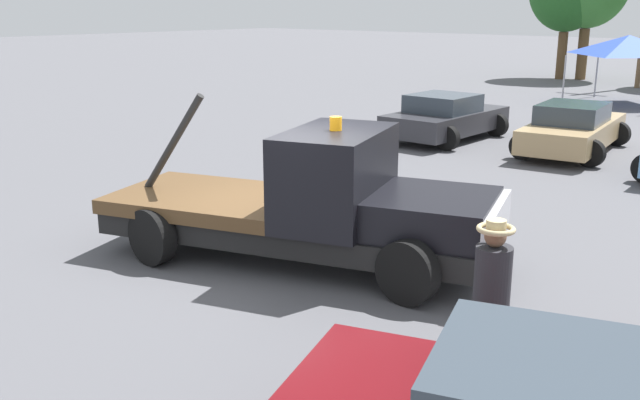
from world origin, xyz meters
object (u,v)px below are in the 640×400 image
object	(u,v)px
tow_truck	(317,206)
parked_car_charcoal	(445,118)
parked_car_tan	(573,129)
canopy_tent_blue	(628,45)
traffic_cone	(470,211)
person_near_truck	(492,287)

from	to	relation	value
tow_truck	parked_car_charcoal	size ratio (longest dim) A/B	1.52
parked_car_tan	canopy_tent_blue	size ratio (longest dim) A/B	1.39
parked_car_charcoal	canopy_tent_blue	distance (m)	11.40
canopy_tent_blue	traffic_cone	bearing A→B (deg)	-79.52
tow_truck	person_near_truck	size ratio (longest dim) A/B	3.62
canopy_tent_blue	traffic_cone	world-z (taller)	canopy_tent_blue
tow_truck	traffic_cone	world-z (taller)	tow_truck
tow_truck	traffic_cone	xyz separation A→B (m)	(0.82, 3.26, -0.65)
tow_truck	parked_car_charcoal	distance (m)	11.01
parked_car_tan	canopy_tent_blue	world-z (taller)	canopy_tent_blue
person_near_truck	parked_car_charcoal	bearing A→B (deg)	108.38
parked_car_tan	traffic_cone	xyz separation A→B (m)	(1.17, -7.55, -0.39)
parked_car_charcoal	tow_truck	bearing A→B (deg)	-159.08
person_near_truck	parked_car_charcoal	distance (m)	14.04
canopy_tent_blue	traffic_cone	xyz separation A→B (m)	(3.37, -18.21, -2.06)
canopy_tent_blue	traffic_cone	size ratio (longest dim) A/B	6.45
person_near_truck	parked_car_tan	size ratio (longest dim) A/B	0.36
tow_truck	parked_car_charcoal	world-z (taller)	tow_truck
person_near_truck	parked_car_charcoal	xyz separation A→B (m)	(-7.61, 11.79, -0.39)
parked_car_tan	traffic_cone	world-z (taller)	parked_car_tan
tow_truck	parked_car_tan	size ratio (longest dim) A/B	1.30
person_near_truck	canopy_tent_blue	distance (m)	23.84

